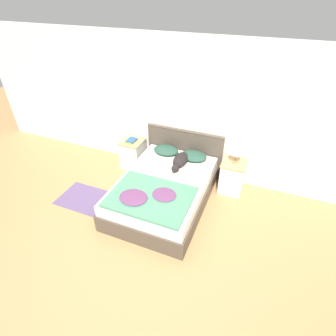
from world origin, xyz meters
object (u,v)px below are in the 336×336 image
object	(u,v)px
nightstand_left	(133,154)
pillow_right	(194,156)
dog	(180,161)
pillow_left	(166,150)
book_stack	(131,141)
nightstand_right	(232,176)
table_lamp	(237,151)
bed	(164,191)

from	to	relation	value
nightstand_left	pillow_right	xyz separation A→B (m)	(1.30, -0.01, 0.27)
pillow_right	dog	bearing A→B (deg)	-122.78
nightstand_left	pillow_left	size ratio (longest dim) A/B	1.26
dog	book_stack	size ratio (longest dim) A/B	2.71
pillow_left	pillow_right	xyz separation A→B (m)	(0.55, 0.00, 0.00)
nightstand_left	nightstand_right	bearing A→B (deg)	0.00
nightstand_right	dog	bearing A→B (deg)	-162.96
book_stack	table_lamp	world-z (taller)	table_lamp
nightstand_left	dog	bearing A→B (deg)	-14.05
pillow_left	pillow_right	bearing A→B (deg)	0.00
nightstand_right	pillow_left	size ratio (longest dim) A/B	1.26
pillow_left	nightstand_left	bearing A→B (deg)	179.11
nightstand_left	table_lamp	distance (m)	2.11
book_stack	table_lamp	size ratio (longest dim) A/B	0.79
bed	table_lamp	size ratio (longest dim) A/B	6.70
dog	book_stack	world-z (taller)	dog
dog	table_lamp	distance (m)	1.00
bed	nightstand_right	size ratio (longest dim) A/B	3.34
pillow_left	table_lamp	distance (m)	1.32
bed	pillow_left	xyz separation A→B (m)	(-0.28, 0.78, 0.32)
nightstand_left	table_lamp	xyz separation A→B (m)	(2.04, 0.02, 0.53)
dog	nightstand_left	bearing A→B (deg)	165.95
bed	nightstand_right	distance (m)	1.29
bed	dog	size ratio (longest dim) A/B	3.13
book_stack	bed	bearing A→B (deg)	-36.91
pillow_left	dog	world-z (taller)	dog
book_stack	table_lamp	distance (m)	2.05
bed	dog	world-z (taller)	dog
nightstand_right	pillow_left	xyz separation A→B (m)	(-1.30, -0.01, 0.27)
dog	table_lamp	world-z (taller)	table_lamp
bed	table_lamp	distance (m)	1.43
pillow_right	dog	world-z (taller)	dog
pillow_left	book_stack	size ratio (longest dim) A/B	2.01
bed	nightstand_left	distance (m)	1.29
table_lamp	dog	bearing A→B (deg)	-161.70
bed	pillow_left	size ratio (longest dim) A/B	4.21
nightstand_left	nightstand_right	xyz separation A→B (m)	(2.04, 0.00, 0.00)
pillow_right	nightstand_right	bearing A→B (deg)	0.89
nightstand_right	dog	distance (m)	1.00
pillow_right	table_lamp	xyz separation A→B (m)	(0.74, 0.03, 0.26)
dog	table_lamp	size ratio (longest dim) A/B	2.14
table_lamp	pillow_left	bearing A→B (deg)	-178.51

